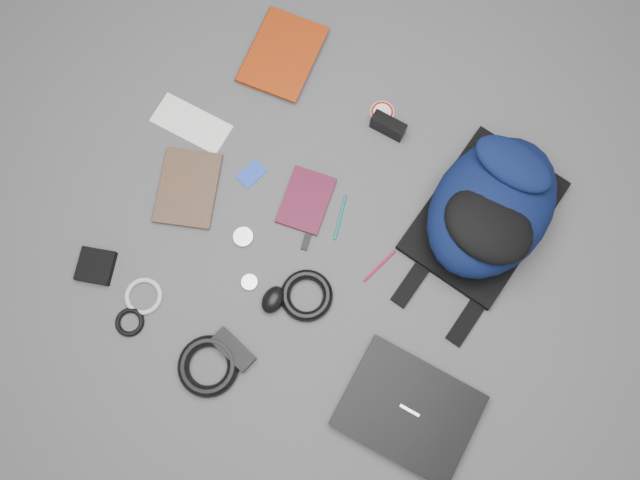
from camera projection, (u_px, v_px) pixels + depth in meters
The scene contains 22 objects.
ground at pixel (320, 242), 1.72m from camera, with size 4.00×4.00×0.00m, color #4F4F51.
backpack at pixel (492, 207), 1.64m from camera, with size 0.32×0.47×0.20m, color black, non-canonical shape.
laptop at pixel (409, 410), 1.60m from camera, with size 0.33×0.26×0.03m, color black.
textbook_red at pixel (252, 43), 1.85m from camera, with size 0.19×0.26×0.03m, color maroon.
comic_book at pixel (160, 184), 1.75m from camera, with size 0.16×0.22×0.02m, color #9D620B.
envelope at pixel (191, 124), 1.80m from camera, with size 0.22×0.10×0.00m, color white.
dvd_case at pixel (306, 200), 1.74m from camera, with size 0.12×0.17×0.01m, color #3F0C1D.
compact_camera at pixel (388, 126), 1.77m from camera, with size 0.10×0.04×0.06m, color black.
sticker_disc at pixel (382, 112), 1.81m from camera, with size 0.07×0.07×0.00m, color white.
pen_teal at pixel (340, 217), 1.73m from camera, with size 0.01×0.01×0.13m, color #0B6B63.
pen_red at pixel (379, 266), 1.70m from camera, with size 0.01×0.01×0.12m, color maroon.
id_badge at pixel (251, 174), 1.77m from camera, with size 0.05×0.08×0.00m, color blue.
usb_black at pixel (306, 242), 1.72m from camera, with size 0.02×0.05×0.01m, color black.
mouse at pixel (273, 300), 1.66m from camera, with size 0.06×0.08×0.04m, color black.
headphone_left at pixel (243, 237), 1.72m from camera, with size 0.06×0.06×0.01m, color #AFAFB1.
headphone_right at pixel (250, 282), 1.69m from camera, with size 0.04×0.04×0.01m, color #AFB0B2.
cable_coil at pixel (307, 295), 1.67m from camera, with size 0.14×0.14×0.03m, color black.
power_brick at pixel (233, 349), 1.64m from camera, with size 0.12×0.05×0.03m, color black.
power_cord_coil at pixel (208, 366), 1.63m from camera, with size 0.16×0.16×0.03m, color black.
pouch at pixel (96, 266), 1.69m from camera, with size 0.09×0.09×0.02m, color black.
earbud_coil at pixel (130, 322), 1.66m from camera, with size 0.08×0.08×0.01m, color black.
white_cable_coil at pixel (143, 296), 1.68m from camera, with size 0.10×0.10×0.01m, color silver.
Camera 1 is at (0.20, -0.35, 1.67)m, focal length 35.00 mm.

